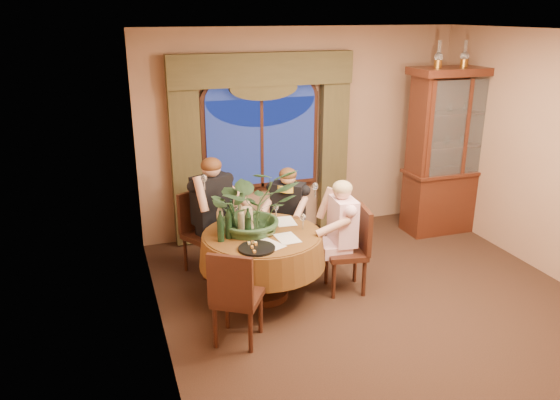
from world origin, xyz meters
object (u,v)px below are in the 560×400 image
object	(u,v)px
chair_back	(205,233)
wine_bottle_4	(248,223)
oil_lamp_right	(490,53)
person_pink	(342,235)
oil_lamp_center	(465,53)
dining_table	(263,265)
chair_front_left	(238,295)
olive_bowl	(266,233)
wine_bottle_5	(221,226)
china_cabinet	(454,151)
chair_back_right	(282,226)
wine_bottle_1	(220,219)
person_back	(212,215)
wine_bottle_3	(241,220)
oil_lamp_left	(439,54)
stoneware_vase	(247,220)
wine_bottle_2	(231,215)
chair_right	(346,251)
person_scarf	(288,216)
wine_bottle_0	(228,223)
centerpiece_plant	(252,175)

from	to	relation	value
chair_back	wine_bottle_4	xyz separation A→B (m)	(0.29, -0.91, 0.44)
oil_lamp_right	person_pink	world-z (taller)	oil_lamp_right
oil_lamp_center	oil_lamp_right	xyz separation A→B (m)	(0.40, 0.00, 0.00)
dining_table	chair_front_left	distance (m)	0.88
oil_lamp_right	olive_bowl	distance (m)	4.03
wine_bottle_4	wine_bottle_5	bearing A→B (deg)	177.65
china_cabinet	chair_front_left	world-z (taller)	china_cabinet
chair_back_right	chair_front_left	distance (m)	1.76
wine_bottle_1	chair_back	bearing A→B (deg)	93.93
person_back	wine_bottle_3	bearing A→B (deg)	76.87
china_cabinet	oil_lamp_left	xyz separation A→B (m)	(-0.40, 0.00, 1.31)
dining_table	stoneware_vase	bearing A→B (deg)	148.89
wine_bottle_2	chair_back	bearing A→B (deg)	106.78
chair_back_right	oil_lamp_center	bearing A→B (deg)	-140.44
oil_lamp_right	person_pink	xyz separation A→B (m)	(-2.60, -1.13, -1.82)
oil_lamp_center	wine_bottle_5	xyz separation A→B (m)	(-3.57, -1.13, -1.54)
dining_table	oil_lamp_center	size ratio (longest dim) A/B	4.00
chair_right	stoneware_vase	size ratio (longest dim) A/B	3.47
person_pink	oil_lamp_center	bearing A→B (deg)	-58.74
oil_lamp_left	olive_bowl	bearing A→B (deg)	-157.00
chair_front_left	person_scarf	world-z (taller)	person_scarf
china_cabinet	wine_bottle_3	size ratio (longest dim) A/B	6.93
chair_right	person_pink	world-z (taller)	person_pink
oil_lamp_left	wine_bottle_0	world-z (taller)	oil_lamp_left
china_cabinet	chair_back	world-z (taller)	china_cabinet
chair_back	wine_bottle_0	distance (m)	0.95
dining_table	person_pink	world-z (taller)	person_pink
person_back	wine_bottle_1	size ratio (longest dim) A/B	4.26
wine_bottle_1	wine_bottle_4	bearing A→B (deg)	-41.31
stoneware_vase	wine_bottle_4	world-z (taller)	wine_bottle_4
person_back	centerpiece_plant	size ratio (longest dim) A/B	1.32
chair_right	stoneware_vase	xyz separation A→B (m)	(-1.05, 0.24, 0.41)
person_scarf	wine_bottle_3	size ratio (longest dim) A/B	3.75
china_cabinet	olive_bowl	size ratio (longest dim) A/B	14.70
chair_back_right	person_scarf	xyz separation A→B (m)	(0.06, -0.03, 0.14)
person_pink	wine_bottle_2	distance (m)	1.25
person_scarf	olive_bowl	bearing A→B (deg)	94.02
china_cabinet	chair_back_right	size ratio (longest dim) A/B	2.38
person_scarf	wine_bottle_5	size ratio (longest dim) A/B	3.75
oil_lamp_center	chair_back	bearing A→B (deg)	-176.30
olive_bowl	wine_bottle_0	distance (m)	0.42
centerpiece_plant	wine_bottle_1	distance (m)	0.58
chair_back	person_pink	distance (m)	1.65
stoneware_vase	wine_bottle_4	bearing A→B (deg)	-102.56
dining_table	person_pink	xyz separation A→B (m)	(0.90, -0.07, 0.26)
wine_bottle_0	wine_bottle_1	size ratio (longest dim) A/B	1.00
oil_lamp_left	wine_bottle_0	xyz separation A→B (m)	(-3.07, -1.07, -1.54)
wine_bottle_2	oil_lamp_left	bearing A→B (deg)	15.94
chair_back	person_back	distance (m)	0.25
chair_right	chair_back	distance (m)	1.70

